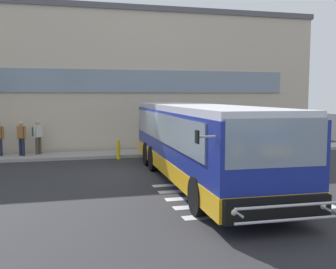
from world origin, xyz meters
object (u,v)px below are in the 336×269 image
bus_main_foreground (199,144)px  safety_bollard_yellow (118,150)px  passenger_by_doorway (22,137)px  passenger_at_curb_edge (38,135)px

bus_main_foreground → safety_bollard_yellow: bearing=110.3°
passenger_by_doorway → passenger_at_curb_edge: bearing=26.6°
passenger_at_curb_edge → safety_bollard_yellow: passenger_at_curb_edge is taller
bus_main_foreground → passenger_by_doorway: bearing=133.7°
passenger_at_curb_edge → passenger_by_doorway: bearing=-153.4°
passenger_by_doorway → safety_bollard_yellow: size_ratio=1.86×
bus_main_foreground → passenger_at_curb_edge: (-5.90, 7.27, -0.22)m
safety_bollard_yellow → passenger_at_curb_edge: bearing=157.8°
bus_main_foreground → passenger_by_doorway: bus_main_foreground is taller
passenger_by_doorway → safety_bollard_yellow: bearing=-14.7°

